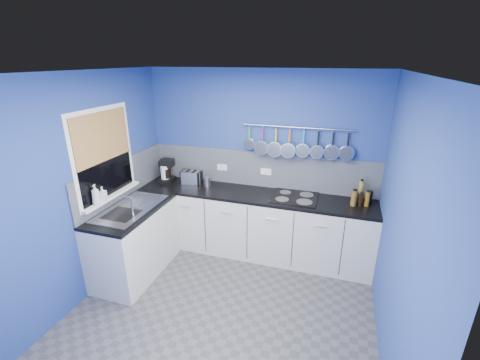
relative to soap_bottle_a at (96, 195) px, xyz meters
The scene contains 42 objects.
floor 1.93m from the soap_bottle_a, ahead, with size 3.20×3.00×0.02m, color #47474C.
ceiling 2.03m from the soap_bottle_a, ahead, with size 3.20×3.00×0.02m, color white.
wall_back 2.14m from the soap_bottle_a, 44.27° to the left, with size 3.20×0.02×2.50m, color navy.
wall_front 2.16m from the soap_bottle_a, 44.97° to the right, with size 3.20×0.02×2.50m, color navy.
wall_left 0.11m from the soap_bottle_a, 167.02° to the right, with size 0.02×3.00×2.50m, color navy.
wall_right 3.14m from the soap_bottle_a, ahead, with size 0.02×3.00×2.50m, color navy.
backsplash_back 2.12m from the soap_bottle_a, 43.85° to the left, with size 3.20×0.02×0.50m, color gray.
backsplash_left 0.58m from the soap_bottle_a, 95.70° to the left, with size 0.02×1.80×0.50m, color gray.
cabinet_run_back 2.07m from the soap_bottle_a, 37.68° to the left, with size 3.20×0.60×0.86m, color silver.
worktop_back 1.95m from the soap_bottle_a, 37.68° to the left, with size 3.20×0.60×0.04m, color black.
cabinet_run_left 0.82m from the soap_bottle_a, 50.76° to the left, with size 0.60×1.20×0.86m, color silver.
worktop_left 0.46m from the soap_bottle_a, 50.76° to the left, with size 0.60×1.20×0.04m, color black.
window_frame 0.48m from the soap_bottle_a, 99.08° to the left, with size 0.01×1.00×1.10m, color white.
window_glass 0.47m from the soap_bottle_a, 98.09° to the left, with size 0.01×0.90×1.00m, color black.
bamboo_blind 0.67m from the soap_bottle_a, 96.48° to the left, with size 0.01×0.90×0.55m, color #A67636.
window_sill 0.31m from the soap_bottle_a, 94.06° to the left, with size 0.10×0.98×0.03m, color white.
sink_unit 0.45m from the soap_bottle_a, 50.76° to the left, with size 0.50×0.95×0.01m, color silver.
mixer_tap 0.43m from the soap_bottle_a, 14.60° to the left, with size 0.12×0.08×0.26m, color silver, non-canonical shape.
socket_left 1.76m from the soap_bottle_a, 56.07° to the left, with size 0.15×0.01×0.09m, color white.
socket_right 2.19m from the soap_bottle_a, 41.78° to the left, with size 0.15×0.01×0.09m, color white.
pot_rail 2.56m from the soap_bottle_a, 35.19° to the left, with size 0.02×0.02×1.45m, color silver.
soap_bottle_a is the anchor object (origin of this frame).
soap_bottle_b 0.11m from the soap_bottle_a, 90.00° to the left, with size 0.08×0.08×0.17m, color white.
paper_towel 1.21m from the soap_bottle_a, 80.76° to the left, with size 0.11×0.11×0.26m, color white.
coffee_maker 1.25m from the soap_bottle_a, 80.83° to the left, with size 0.19×0.21×0.34m, color black, non-canonical shape.
toaster 1.42m from the soap_bottle_a, 66.68° to the left, with size 0.27×0.16×0.18m, color silver.
canister 1.49m from the soap_bottle_a, 55.52° to the left, with size 0.10×0.10×0.14m, color silver.
hob 2.42m from the soap_bottle_a, 30.04° to the left, with size 0.59×0.52×0.01m, color black.
pan_0 2.04m from the soap_bottle_a, 45.54° to the left, with size 0.15×0.05×0.34m, color silver, non-canonical shape.
pan_1 2.16m from the soap_bottle_a, 42.04° to the left, with size 0.20×0.09×0.39m, color silver, non-canonical shape.
pan_2 2.30m from the soap_bottle_a, 38.96° to the left, with size 0.21×0.10×0.40m, color silver, non-canonical shape.
pan_3 2.44m from the soap_bottle_a, 36.24° to the left, with size 0.20×0.12×0.39m, color silver, non-canonical shape.
pan_4 2.59m from the soap_bottle_a, 33.83° to the left, with size 0.19×0.08×0.38m, color silver, non-canonical shape.
pan_5 2.74m from the soap_bottle_a, 31.70° to the left, with size 0.17×0.12×0.36m, color silver, non-canonical shape.
pan_6 2.89m from the soap_bottle_a, 29.79° to the left, with size 0.19×0.06×0.38m, color silver, non-canonical shape.
pan_7 3.05m from the soap_bottle_a, 28.08° to the left, with size 0.18×0.07×0.37m, color silver, non-canonical shape.
condiment_0 3.28m from the soap_bottle_a, 23.56° to the left, with size 0.06×0.06×0.15m, color black.
condiment_1 3.17m from the soap_bottle_a, 24.43° to the left, with size 0.06×0.06×0.29m, color olive.
condiment_2 3.10m from the soap_bottle_a, 24.63° to the left, with size 0.07×0.07×0.15m, color #4C190C.
condiment_3 3.21m from the soap_bottle_a, 22.40° to the left, with size 0.06×0.06×0.19m, color #8C5914.
condiment_4 3.13m from the soap_bottle_a, 22.29° to the left, with size 0.06×0.06×0.17m, color black.
condiment_5 3.05m from the soap_bottle_a, 22.85° to the left, with size 0.07×0.07×0.20m, color brown.
Camera 1 is at (1.04, -2.70, 2.61)m, focal length 24.25 mm.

